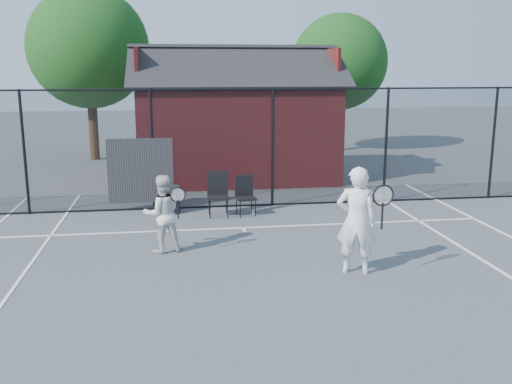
{
  "coord_description": "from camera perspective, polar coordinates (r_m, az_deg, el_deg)",
  "views": [
    {
      "loc": [
        -1.49,
        -9.1,
        3.48
      ],
      "look_at": [
        0.09,
        1.68,
        1.1
      ],
      "focal_mm": 40.0,
      "sensor_mm": 36.0,
      "label": 1
    }
  ],
  "objects": [
    {
      "name": "court_lines",
      "position": [
        8.65,
        2.33,
        -11.38
      ],
      "size": [
        11.02,
        18.0,
        0.01
      ],
      "color": "white",
      "rests_on": "ground"
    },
    {
      "name": "player_front",
      "position": [
        9.87,
        10.02,
        -2.8
      ],
      "size": [
        0.89,
        0.71,
        1.87
      ],
      "color": "white",
      "rests_on": "ground"
    },
    {
      "name": "tree_left",
      "position": [
        22.81,
        -16.39,
        13.61
      ],
      "size": [
        4.48,
        4.48,
        6.44
      ],
      "color": "#312513",
      "rests_on": "ground"
    },
    {
      "name": "ground",
      "position": [
        9.86,
        0.9,
        -8.36
      ],
      "size": [
        80.0,
        80.0,
        0.0
      ],
      "primitive_type": "plane",
      "color": "#4A5155",
      "rests_on": "ground"
    },
    {
      "name": "chair_right",
      "position": [
        13.65,
        -1.02,
        -0.44
      ],
      "size": [
        0.5,
        0.52,
        0.93
      ],
      "primitive_type": "cube",
      "rotation": [
        0.0,
        0.0,
        0.12
      ],
      "color": "black",
      "rests_on": "ground"
    },
    {
      "name": "tree_right",
      "position": [
        24.62,
        8.37,
        12.72
      ],
      "size": [
        3.97,
        3.97,
        5.7
      ],
      "color": "#312513",
      "rests_on": "ground"
    },
    {
      "name": "clubhouse",
      "position": [
        18.31,
        -2.07,
        6.43
      ],
      "size": [
        6.5,
        4.36,
        4.19
      ],
      "color": "maroon",
      "rests_on": "ground"
    },
    {
      "name": "fence",
      "position": [
        14.29,
        -3.51,
        4.11
      ],
      "size": [
        22.04,
        3.0,
        3.0
      ],
      "color": "black",
      "rests_on": "ground"
    },
    {
      "name": "waste_bin",
      "position": [
        14.06,
        -8.53,
        -0.75
      ],
      "size": [
        0.53,
        0.53,
        0.67
      ],
      "primitive_type": "cylinder",
      "rotation": [
        0.0,
        0.0,
        0.16
      ],
      "color": "black",
      "rests_on": "ground"
    },
    {
      "name": "player_back",
      "position": [
        11.03,
        -9.35,
        -2.16
      ],
      "size": [
        0.87,
        0.72,
        1.5
      ],
      "color": "silver",
      "rests_on": "ground"
    },
    {
      "name": "chair_left",
      "position": [
        13.57,
        -3.8,
        -0.31
      ],
      "size": [
        0.51,
        0.53,
        1.04
      ],
      "primitive_type": "cube",
      "rotation": [
        0.0,
        0.0,
        -0.02
      ],
      "color": "black",
      "rests_on": "ground"
    }
  ]
}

